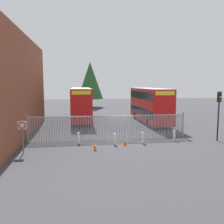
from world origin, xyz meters
The scene contains 13 objects.
ground_plane centered at (0.00, 8.00, 0.00)m, with size 100.00×100.00×0.00m, color #3D3D42.
palisade_fence centered at (-0.85, 0.00, 1.18)m, with size 14.09×0.14×2.35m.
double_decker_bus_near_gate centered at (5.53, 8.56, 2.42)m, with size 2.54×10.81×4.42m.
double_decker_bus_behind_fence_left centered at (-3.17, 11.40, 2.42)m, with size 2.54×10.81×4.42m.
bollard_near_left centered at (-3.57, -1.12, 0.47)m, with size 0.20×0.20×0.95m, color silver.
bollard_center_front centered at (-0.65, -1.84, 0.47)m, with size 0.20×0.20×0.95m, color silver.
bollard_near_right centered at (1.75, -1.73, 0.47)m, with size 0.20×0.20×0.95m, color silver.
bollard_far_right centered at (4.75, -1.23, 0.47)m, with size 0.20×0.20×0.95m, color silver.
traffic_cone_by_gate centered at (0.19, -1.95, 0.29)m, with size 0.34×0.34×0.59m.
traffic_cone_mid_forecourt centered at (-2.34, -3.19, 0.29)m, with size 0.34×0.34×0.59m.
speed_limit_sign_post centered at (-7.49, -3.26, 1.78)m, with size 0.60×0.14×2.40m.
traffic_light_kerbside centered at (8.49, -1.82, 2.99)m, with size 0.28×0.33×4.30m.
tree_tall_back centered at (-0.97, 29.81, 5.75)m, with size 5.46×5.46×9.65m.
Camera 1 is at (-3.51, -20.25, 4.92)m, focal length 37.32 mm.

